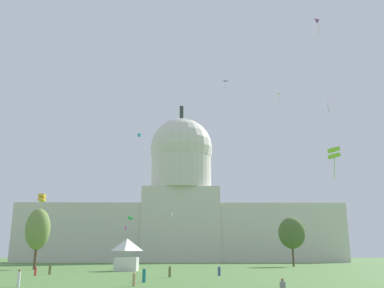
# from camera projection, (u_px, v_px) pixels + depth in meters

# --- Properties ---
(capitol_building) EXTENTS (135.63, 27.66, 68.99)m
(capitol_building) POSITION_uv_depth(u_px,v_px,m) (181.00, 210.00, 181.89)
(capitol_building) COLOR beige
(capitol_building) RESTS_ON ground_plane
(event_tent) EXTENTS (4.70, 5.11, 6.37)m
(event_tent) POSITION_uv_depth(u_px,v_px,m) (127.00, 254.00, 85.27)
(event_tent) COLOR white
(event_tent) RESTS_ON ground_plane
(tree_west_mid) EXTENTS (8.08, 8.16, 13.33)m
(tree_west_mid) POSITION_uv_depth(u_px,v_px,m) (38.00, 229.00, 95.01)
(tree_west_mid) COLOR brown
(tree_west_mid) RESTS_ON ground_plane
(tree_east_far) EXTENTS (7.55, 7.27, 13.22)m
(tree_east_far) POSITION_uv_depth(u_px,v_px,m) (292.00, 233.00, 116.36)
(tree_east_far) COLOR brown
(tree_east_far) RESTS_ON ground_plane
(person_teal_front_right) EXTENTS (0.45, 0.45, 1.72)m
(person_teal_front_right) POSITION_uv_depth(u_px,v_px,m) (144.00, 275.00, 50.36)
(person_teal_front_right) COLOR #1E757A
(person_teal_front_right) RESTS_ON ground_plane
(person_olive_near_tent) EXTENTS (0.64, 0.64, 1.57)m
(person_olive_near_tent) POSITION_uv_depth(u_px,v_px,m) (50.00, 270.00, 69.95)
(person_olive_near_tent) COLOR olive
(person_olive_near_tent) RESTS_ON ground_plane
(person_tan_aisle_center) EXTENTS (0.48, 0.48, 1.49)m
(person_tan_aisle_center) POSITION_uv_depth(u_px,v_px,m) (134.00, 279.00, 44.24)
(person_tan_aisle_center) COLOR tan
(person_tan_aisle_center) RESTS_ON ground_plane
(person_olive_near_tree_east) EXTENTS (0.40, 0.40, 1.61)m
(person_olive_near_tree_east) POSITION_uv_depth(u_px,v_px,m) (170.00, 272.00, 61.44)
(person_olive_near_tree_east) COLOR olive
(person_olive_near_tree_east) RESTS_ON ground_plane
(person_denim_mid_right) EXTENTS (0.47, 0.47, 1.53)m
(person_denim_mid_right) POSITION_uv_depth(u_px,v_px,m) (219.00, 271.00, 65.73)
(person_denim_mid_right) COLOR #3D5684
(person_denim_mid_right) RESTS_ON ground_plane
(person_red_mid_center) EXTENTS (0.44, 0.44, 1.46)m
(person_red_mid_center) POSITION_uv_depth(u_px,v_px,m) (35.00, 271.00, 66.03)
(person_red_mid_center) COLOR red
(person_red_mid_center) RESTS_ON ground_plane
(person_white_back_left) EXTENTS (0.37, 0.37, 1.76)m
(person_white_back_left) POSITION_uv_depth(u_px,v_px,m) (19.00, 278.00, 43.32)
(person_white_back_left) COLOR silver
(person_white_back_left) RESTS_ON ground_plane
(kite_violet_high) EXTENTS (1.56, 1.84, 3.32)m
(kite_violet_high) POSITION_uv_depth(u_px,v_px,m) (319.00, 22.00, 89.84)
(kite_violet_high) COLOR purple
(kite_white_low) EXTENTS (0.80, 0.62, 1.26)m
(kite_white_low) POSITION_uv_depth(u_px,v_px,m) (172.00, 214.00, 108.90)
(kite_white_low) COLOR white
(kite_lime_low) EXTENTS (1.45, 1.39, 4.12)m
(kite_lime_low) POSITION_uv_depth(u_px,v_px,m) (334.00, 153.00, 52.76)
(kite_lime_low) COLOR #8CD133
(kite_green_low) EXTENTS (1.27, 1.25, 2.30)m
(kite_green_low) POSITION_uv_depth(u_px,v_px,m) (130.00, 218.00, 112.10)
(kite_green_low) COLOR green
(kite_magenta_low) EXTENTS (0.60, 0.85, 0.77)m
(kite_magenta_low) POSITION_uv_depth(u_px,v_px,m) (125.00, 228.00, 89.68)
(kite_magenta_low) COLOR #D1339E
(kite_gold_low) EXTENTS (1.08, 1.15, 2.50)m
(kite_gold_low) POSITION_uv_depth(u_px,v_px,m) (42.00, 198.00, 69.61)
(kite_gold_low) COLOR gold
(kite_yellow_high) EXTENTS (1.02, 1.28, 3.10)m
(kite_yellow_high) POSITION_uv_depth(u_px,v_px,m) (281.00, 95.00, 144.65)
(kite_yellow_high) COLOR yellow
(kite_pink_high) EXTENTS (0.46, 0.57, 3.24)m
(kite_pink_high) POSITION_uv_depth(u_px,v_px,m) (328.00, 104.00, 104.90)
(kite_pink_high) COLOR pink
(kite_cyan_high) EXTENTS (1.35, 1.35, 2.37)m
(kite_cyan_high) POSITION_uv_depth(u_px,v_px,m) (139.00, 135.00, 156.46)
(kite_cyan_high) COLOR #33BCDB
(kite_blue_high) EXTENTS (1.76, 1.17, 2.30)m
(kite_blue_high) POSITION_uv_depth(u_px,v_px,m) (226.00, 83.00, 132.25)
(kite_blue_high) COLOR blue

